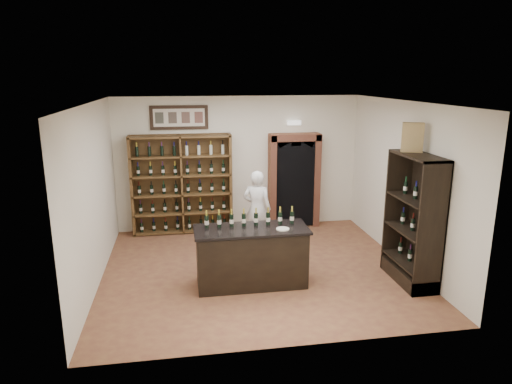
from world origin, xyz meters
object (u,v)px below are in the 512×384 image
wine_shelf (182,184)px  shopkeeper (257,209)px  tasting_counter (251,257)px  counter_bottle_0 (207,222)px  side_cabinet (413,239)px  wine_crate (412,137)px

wine_shelf → shopkeeper: wine_shelf is taller
tasting_counter → wine_shelf: bearing=110.6°
shopkeeper → wine_shelf: bearing=-16.5°
tasting_counter → counter_bottle_0: 0.96m
side_cabinet → wine_crate: bearing=96.7°
wine_shelf → wine_crate: (3.79, -2.97, 1.34)m
tasting_counter → counter_bottle_0: bearing=168.4°
side_cabinet → shopkeeper: side_cabinet is taller
counter_bottle_0 → shopkeeper: 1.97m
counter_bottle_0 → side_cabinet: (3.44, -0.45, -0.35)m
wine_crate → counter_bottle_0: bearing=-159.2°
counter_bottle_0 → wine_crate: size_ratio=0.62×
counter_bottle_0 → shopkeeper: shopkeeper is taller
wine_shelf → side_cabinet: bearing=-40.2°
wine_shelf → wine_crate: wine_crate is taller
counter_bottle_0 → wine_crate: 3.67m
wine_shelf → counter_bottle_0: bearing=-82.2°
wine_shelf → wine_crate: 5.00m
counter_bottle_0 → shopkeeper: (1.11, 1.60, -0.31)m
counter_bottle_0 → side_cabinet: 3.49m
counter_bottle_0 → tasting_counter: bearing=-11.6°
tasting_counter → wine_crate: (2.69, -0.03, 1.95)m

